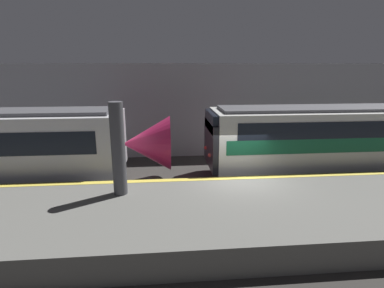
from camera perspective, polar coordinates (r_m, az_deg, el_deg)
The scene contains 5 objects.
ground_plane at distance 12.89m, azimuth 9.12°, elevation -9.92°, with size 120.00×120.00×0.00m, color #33302D.
platform at distance 10.58m, azimuth 12.54°, elevation -13.09°, with size 40.00×4.91×0.92m.
station_rear_barrier at distance 17.97m, azimuth 4.66°, elevation 6.32°, with size 50.00×0.15×5.47m.
support_pillar_near at distance 10.59m, azimuth -13.88°, elevation -0.99°, with size 0.48×0.48×3.27m.
train_boxy at distance 17.07m, azimuth 30.06°, elevation 0.67°, with size 15.71×2.94×3.45m.
Camera 1 is at (-3.06, -11.34, 5.31)m, focal length 28.00 mm.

